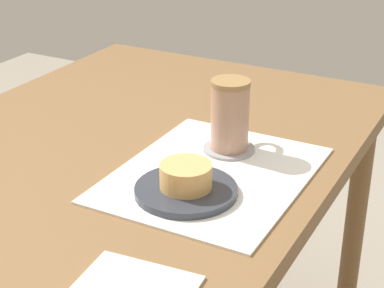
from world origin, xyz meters
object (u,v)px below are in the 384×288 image
object	(u,v)px
pastry_plate	(186,190)
pastry	(186,176)
dining_table	(105,194)
coffee_mug	(230,114)

from	to	relation	value
pastry_plate	pastry	bearing A→B (deg)	0.00
dining_table	coffee_mug	xyz separation A→B (m)	(0.13, -0.19, 0.15)
pastry_plate	coffee_mug	world-z (taller)	coffee_mug
pastry	coffee_mug	world-z (taller)	coffee_mug
pastry_plate	pastry	xyz separation A→B (m)	(0.00, 0.00, 0.03)
dining_table	pastry_plate	distance (m)	0.22
pastry_plate	pastry	world-z (taller)	pastry
pastry	coffee_mug	xyz separation A→B (m)	(0.18, 0.01, 0.04)
coffee_mug	pastry	bearing A→B (deg)	-177.35
coffee_mug	dining_table	bearing A→B (deg)	125.24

